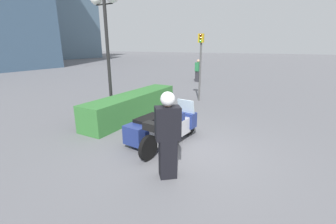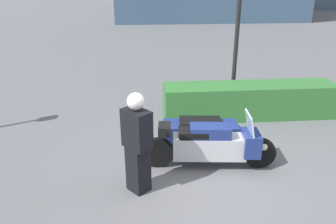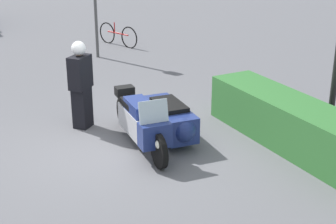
# 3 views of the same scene
# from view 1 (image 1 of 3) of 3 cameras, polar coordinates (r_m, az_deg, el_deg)

# --- Properties ---
(ground_plane) EXTENTS (160.00, 160.00, 0.00)m
(ground_plane) POSITION_cam_1_polar(r_m,az_deg,el_deg) (5.98, 3.69, -9.64)
(ground_plane) COLOR slate
(police_motorcycle) EXTENTS (2.61, 1.39, 1.15)m
(police_motorcycle) POSITION_cam_1_polar(r_m,az_deg,el_deg) (6.29, -1.55, -3.74)
(police_motorcycle) COLOR black
(police_motorcycle) RESTS_ON ground
(officer_rider) EXTENTS (0.54, 0.57, 1.80)m
(officer_rider) POSITION_cam_1_polar(r_m,az_deg,el_deg) (4.48, -0.07, -5.53)
(officer_rider) COLOR black
(officer_rider) RESTS_ON ground
(hedge_bush_curbside) EXTENTS (4.61, 0.96, 0.89)m
(hedge_bush_curbside) POSITION_cam_1_polar(r_m,az_deg,el_deg) (8.69, -8.75, 1.72)
(hedge_bush_curbside) COLOR #337033
(hedge_bush_curbside) RESTS_ON ground
(twin_lamp_post) EXTENTS (0.42, 1.17, 4.44)m
(twin_lamp_post) POSITION_cam_1_polar(r_m,az_deg,el_deg) (8.90, -15.66, 22.26)
(twin_lamp_post) COLOR black
(twin_lamp_post) RESTS_ON ground
(traffic_light_near) EXTENTS (0.23, 0.26, 3.17)m
(traffic_light_near) POSITION_cam_1_polar(r_m,az_deg,el_deg) (11.03, 8.24, 13.57)
(traffic_light_near) COLOR #4C4C4C
(traffic_light_near) RESTS_ON ground
(pedestrian_bystander) EXTENTS (0.50, 0.34, 1.65)m
(pedestrian_bystander) POSITION_cam_1_polar(r_m,az_deg,el_deg) (17.28, 7.60, 10.37)
(pedestrian_bystander) COLOR #2D2D33
(pedestrian_bystander) RESTS_ON ground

